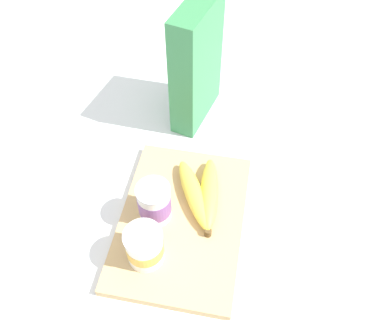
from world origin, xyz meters
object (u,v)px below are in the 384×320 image
(banana_bunch, at_px, (202,194))
(cereal_box, at_px, (196,65))
(yogurt_cup_back, at_px, (155,201))
(cutting_board, at_px, (182,221))
(yogurt_cup_front, at_px, (145,246))

(banana_bunch, bearing_deg, cereal_box, 12.81)
(yogurt_cup_back, bearing_deg, cutting_board, -93.28)
(cereal_box, xyz_separation_m, yogurt_cup_back, (-0.32, 0.02, -0.08))
(yogurt_cup_front, relative_size, banana_bunch, 0.45)
(cutting_board, xyz_separation_m, yogurt_cup_front, (-0.09, 0.05, 0.05))
(cutting_board, bearing_deg, yogurt_cup_back, 86.72)
(yogurt_cup_front, bearing_deg, cutting_board, -28.06)
(cereal_box, distance_m, yogurt_cup_front, 0.43)
(cereal_box, relative_size, yogurt_cup_back, 3.32)
(yogurt_cup_front, distance_m, banana_bunch, 0.17)
(yogurt_cup_back, relative_size, banana_bunch, 0.49)
(yogurt_cup_front, bearing_deg, banana_bunch, -28.60)
(cutting_board, relative_size, yogurt_cup_front, 4.29)
(yogurt_cup_front, bearing_deg, cereal_box, -2.69)
(cereal_box, distance_m, yogurt_cup_back, 0.33)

